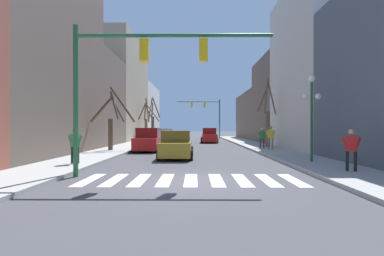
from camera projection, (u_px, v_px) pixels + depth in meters
name	position (u px, v px, depth m)	size (l,w,h in m)	color
ground_plane	(191.00, 182.00, 10.22)	(240.00, 240.00, 0.00)	#424247
sidewalk_left	(15.00, 179.00, 10.28)	(2.94, 90.00, 0.15)	#9E9E99
sidewalk_right	(369.00, 180.00, 10.16)	(2.94, 90.00, 0.15)	#9E9E99
building_row_left	(99.00, 89.00, 33.09)	(6.00, 60.40, 13.79)	#934C3D
building_row_right	(307.00, 94.00, 27.59)	(6.00, 49.83, 13.07)	#515B66
crosswalk_stripes	(191.00, 180.00, 10.56)	(7.65, 2.60, 0.01)	white
traffic_signal_near	(136.00, 65.00, 11.19)	(7.47, 0.28, 5.70)	#236038
traffic_signal_far	(207.00, 110.00, 51.03)	(7.38, 0.28, 6.59)	#236038
street_lamp_right_corner	(312.00, 100.00, 14.91)	(0.95, 0.36, 4.32)	#1E4C2D
car_parked_right_mid	(149.00, 140.00, 23.35)	(2.02, 4.76, 1.81)	red
car_driving_toward_lane	(176.00, 145.00, 18.04)	(2.02, 4.36, 1.66)	#A38423
car_parked_right_near	(165.00, 136.00, 35.09)	(2.21, 4.35, 1.69)	white
car_parked_left_far	(209.00, 136.00, 35.67)	(1.96, 4.35, 1.76)	red
pedestrian_waiting_at_curb	(351.00, 146.00, 11.63)	(0.68, 0.37, 1.64)	black
pedestrian_near_right_corner	(262.00, 136.00, 24.15)	(0.72, 0.30, 1.68)	#282D47
pedestrian_on_right_sidewalk	(75.00, 143.00, 14.05)	(0.71, 0.24, 1.66)	black
pedestrian_on_left_sidewalk	(271.00, 136.00, 23.13)	(0.72, 0.45, 1.78)	#7A705B
street_tree_left_far	(267.00, 120.00, 25.91)	(1.90, 1.92, 5.97)	brown
street_tree_left_near	(112.00, 121.00, 22.36)	(3.17, 1.35, 4.78)	brown
street_tree_right_far	(146.00, 120.00, 40.55)	(2.69, 3.15, 5.67)	brown
street_tree_left_mid	(153.00, 121.00, 42.00)	(2.14, 3.46, 5.99)	brown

